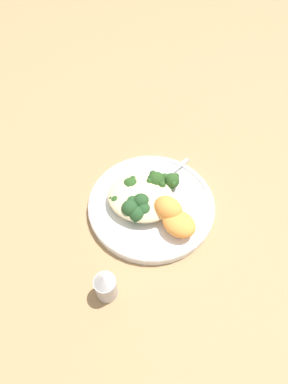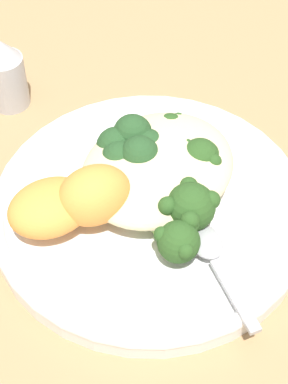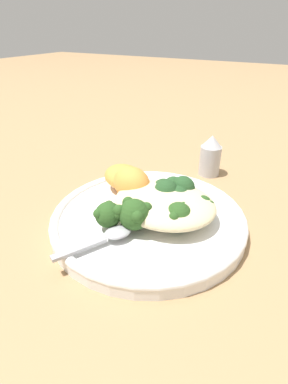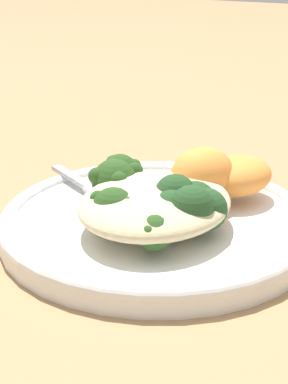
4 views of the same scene
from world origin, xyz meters
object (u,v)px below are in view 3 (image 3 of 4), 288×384
(plate, at_px, (148,218))
(broccoli_stalk_4, at_px, (164,196))
(broccoli_stalk_0, at_px, (114,213))
(salt_shaker, at_px, (210,156))
(sweet_potato_chunk_0, at_px, (124,177))
(broccoli_stalk_1, at_px, (136,212))
(spoon, at_px, (110,236))
(kale_tuft, at_px, (173,191))
(broccoli_stalk_3, at_px, (181,205))
(broccoli_stalk_2, at_px, (173,214))
(sweet_potato_chunk_1, at_px, (132,183))
(quinoa_mound, at_px, (165,203))

(plate, height_order, broccoli_stalk_4, broccoli_stalk_4)
(broccoli_stalk_0, distance_m, salt_shaker, 0.24)
(sweet_potato_chunk_0, bearing_deg, salt_shaker, -119.98)
(broccoli_stalk_0, xyz_separation_m, broccoli_stalk_4, (-0.03, -0.07, -0.00))
(broccoli_stalk_1, height_order, spoon, broccoli_stalk_1)
(spoon, bearing_deg, kale_tuft, -168.55)
(broccoli_stalk_3, height_order, broccoli_stalk_4, broccoli_stalk_4)
(plate, xyz_separation_m, kale_tuft, (-0.02, -0.04, 0.03))
(broccoli_stalk_0, distance_m, broccoli_stalk_1, 0.03)
(broccoli_stalk_2, distance_m, sweet_potato_chunk_0, 0.12)
(broccoli_stalk_0, height_order, kale_tuft, kale_tuft)
(broccoli_stalk_4, xyz_separation_m, salt_shaker, (-0.01, -0.16, 0.00))
(broccoli_stalk_0, xyz_separation_m, sweet_potato_chunk_0, (0.04, -0.09, 0.00))
(plate, height_order, sweet_potato_chunk_1, sweet_potato_chunk_1)
(broccoli_stalk_1, distance_m, sweet_potato_chunk_1, 0.07)
(broccoli_stalk_0, xyz_separation_m, broccoli_stalk_3, (-0.06, -0.06, -0.00))
(broccoli_stalk_1, bearing_deg, spoon, -34.76)
(quinoa_mound, xyz_separation_m, sweet_potato_chunk_0, (0.09, -0.04, 0.00))
(kale_tuft, bearing_deg, spoon, 74.02)
(broccoli_stalk_1, distance_m, broccoli_stalk_4, 0.06)
(broccoli_stalk_4, height_order, kale_tuft, kale_tuft)
(sweet_potato_chunk_1, xyz_separation_m, kale_tuft, (-0.06, -0.01, -0.00))
(broccoli_stalk_2, bearing_deg, salt_shaker, 113.32)
(sweet_potato_chunk_1, xyz_separation_m, salt_shaker, (-0.06, -0.17, -0.01))
(broccoli_stalk_3, bearing_deg, kale_tuft, 124.49)
(salt_shaker, bearing_deg, broccoli_stalk_2, 95.70)
(salt_shaker, bearing_deg, broccoli_stalk_1, 85.10)
(broccoli_stalk_3, xyz_separation_m, sweet_potato_chunk_0, (0.10, -0.02, 0.01))
(broccoli_stalk_4, bearing_deg, sweet_potato_chunk_1, 139.03)
(broccoli_stalk_4, bearing_deg, plate, -154.43)
(broccoli_stalk_3, height_order, sweet_potato_chunk_0, sweet_potato_chunk_0)
(broccoli_stalk_3, bearing_deg, salt_shaker, 77.93)
(broccoli_stalk_0, xyz_separation_m, broccoli_stalk_2, (-0.07, -0.03, 0.00))
(broccoli_stalk_1, bearing_deg, sweet_potato_chunk_0, -155.75)
(broccoli_stalk_1, relative_size, sweet_potato_chunk_1, 1.37)
(sweet_potato_chunk_0, bearing_deg, kale_tuft, 174.88)
(salt_shaker, bearing_deg, broccoli_stalk_0, 79.23)
(plate, relative_size, sweet_potato_chunk_1, 4.39)
(plate, distance_m, spoon, 0.07)
(broccoli_stalk_3, height_order, salt_shaker, salt_shaker)
(broccoli_stalk_1, xyz_separation_m, spoon, (0.01, 0.04, -0.01))
(broccoli_stalk_1, bearing_deg, salt_shaker, 158.11)
(broccoli_stalk_1, relative_size, sweet_potato_chunk_0, 1.21)
(broccoli_stalk_0, distance_m, broccoli_stalk_2, 0.07)
(broccoli_stalk_1, bearing_deg, quinoa_mound, 137.49)
(kale_tuft, bearing_deg, broccoli_stalk_1, 75.05)
(broccoli_stalk_2, relative_size, sweet_potato_chunk_1, 1.60)
(sweet_potato_chunk_1, height_order, kale_tuft, sweet_potato_chunk_1)
(broccoli_stalk_2, bearing_deg, quinoa_mound, 155.45)
(plate, xyz_separation_m, sweet_potato_chunk_1, (0.04, -0.02, 0.03))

